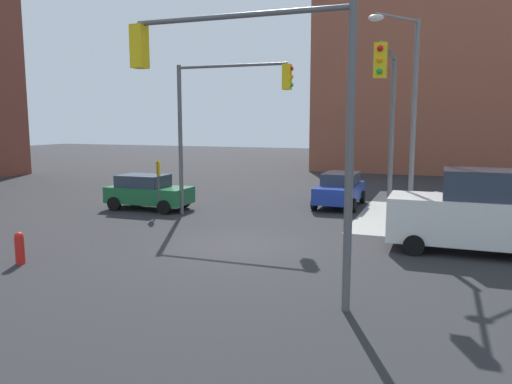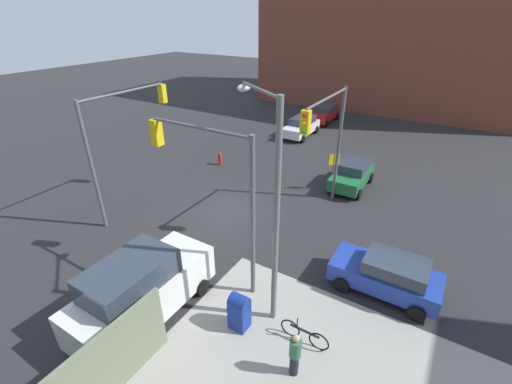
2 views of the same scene
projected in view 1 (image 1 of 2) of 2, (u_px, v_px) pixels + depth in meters
ground_plane at (236, 245)px, 16.63m from camera, size 120.00×120.00×0.00m
sidewalk_corner at (504, 215)px, 21.86m from camera, size 12.00×12.00×0.01m
traffic_signal_nw_corner at (221, 109)px, 21.03m from camera, size 5.23×0.36×6.50m
traffic_signal_se_corner at (257, 97)px, 10.96m from camera, size 5.41×0.36×6.50m
traffic_signal_ne_corner at (388, 107)px, 17.01m from camera, size 0.36×4.60×6.50m
street_lamp_corner at (408, 106)px, 19.34m from camera, size 1.71×2.28×8.00m
warning_sign_two_way at (158, 177)px, 22.04m from camera, size 0.48×0.48×2.40m
mailbox_blue at (436, 210)px, 19.01m from camera, size 0.56×0.64×1.43m
fire_hydrant at (20, 247)px, 14.39m from camera, size 0.26×0.26×0.94m
hatchback_green at (148, 191)px, 23.36m from camera, size 3.88×2.02×1.62m
coupe_blue at (340, 189)px, 24.20m from camera, size 2.02×4.09×1.62m
van_white_delivery at (482, 213)px, 15.50m from camera, size 5.40×2.32×2.62m
pedestrian_crossing at (452, 199)px, 21.02m from camera, size 0.36×0.36×1.67m
bicycle_leaning_on_fence at (421, 210)px, 21.32m from camera, size 0.05×1.75×0.97m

